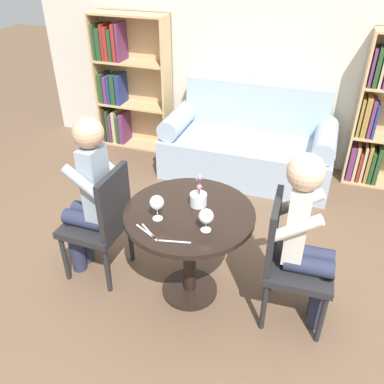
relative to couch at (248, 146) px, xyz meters
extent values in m
plane|color=brown|center=(0.00, -1.85, -0.31)|extent=(16.00, 16.00, 0.00)
cube|color=beige|center=(0.00, 0.42, 1.04)|extent=(5.20, 0.05, 2.70)
cylinder|color=black|center=(0.00, -1.85, 0.38)|extent=(0.85, 0.85, 0.03)
cylinder|color=black|center=(0.00, -1.85, 0.04)|extent=(0.09, 0.09, 0.65)
cylinder|color=black|center=(0.00, -1.85, -0.30)|extent=(0.40, 0.40, 0.03)
cube|color=#9EB2C6|center=(0.00, -0.05, -0.10)|extent=(1.74, 0.80, 0.42)
cube|color=#9EB2C6|center=(0.00, 0.27, 0.36)|extent=(1.52, 0.16, 0.50)
cylinder|color=#9EB2C6|center=(-0.76, -0.05, 0.22)|extent=(0.22, 0.72, 0.22)
cylinder|color=#9EB2C6|center=(0.76, -0.05, 0.22)|extent=(0.22, 0.72, 0.22)
cube|color=tan|center=(-1.43, 0.37, 0.44)|extent=(0.87, 0.02, 1.51)
cube|color=tan|center=(-1.85, 0.24, 0.44)|extent=(0.02, 0.28, 1.51)
cube|color=tan|center=(-1.00, 0.24, 0.44)|extent=(0.02, 0.28, 1.51)
cube|color=tan|center=(-1.43, 0.24, -0.30)|extent=(0.82, 0.28, 0.02)
cube|color=tan|center=(-1.43, 0.24, 0.20)|extent=(0.82, 0.28, 0.02)
cube|color=tan|center=(-1.43, 0.24, 0.69)|extent=(0.82, 0.28, 0.02)
cube|color=tan|center=(-1.43, 0.24, 1.19)|extent=(0.82, 0.28, 0.02)
cube|color=#332319|center=(-1.81, 0.23, -0.08)|extent=(0.03, 0.23, 0.42)
cube|color=#234723|center=(-1.77, 0.23, -0.09)|extent=(0.03, 0.23, 0.40)
cube|color=#602D5B|center=(-1.73, 0.23, -0.11)|extent=(0.03, 0.23, 0.35)
cube|color=tan|center=(-1.68, 0.23, -0.09)|extent=(0.04, 0.23, 0.39)
cube|color=#234723|center=(-1.63, 0.23, -0.12)|extent=(0.03, 0.23, 0.33)
cube|color=#602D5B|center=(-1.58, 0.23, -0.10)|extent=(0.05, 0.23, 0.37)
cube|color=#234723|center=(-1.80, 0.23, 0.37)|extent=(0.05, 0.23, 0.33)
cube|color=#602D5B|center=(-1.74, 0.23, 0.36)|extent=(0.04, 0.23, 0.31)
cube|color=navy|center=(-1.70, 0.23, 0.38)|extent=(0.03, 0.23, 0.34)
cube|color=#234723|center=(-1.64, 0.23, 0.38)|extent=(0.05, 0.23, 0.34)
cube|color=navy|center=(-1.58, 0.23, 0.38)|extent=(0.04, 0.23, 0.34)
cube|color=#234723|center=(-1.81, 0.23, 0.89)|extent=(0.03, 0.23, 0.37)
cube|color=#234723|center=(-1.76, 0.23, 0.87)|extent=(0.05, 0.23, 0.34)
cube|color=maroon|center=(-1.71, 0.23, 0.89)|extent=(0.03, 0.23, 0.38)
cube|color=maroon|center=(-1.67, 0.23, 0.88)|extent=(0.04, 0.23, 0.36)
cube|color=#234723|center=(-1.62, 0.23, 0.87)|extent=(0.04, 0.23, 0.33)
cube|color=maroon|center=(-1.57, 0.23, 0.90)|extent=(0.04, 0.23, 0.39)
cube|color=#602D5B|center=(-1.52, 0.23, 0.90)|extent=(0.03, 0.23, 0.40)
cube|color=tan|center=(1.00, 0.24, 0.44)|extent=(0.02, 0.28, 1.51)
cube|color=#602D5B|center=(1.06, 0.23, -0.11)|extent=(0.05, 0.23, 0.36)
cube|color=tan|center=(1.10, 0.23, -0.10)|extent=(0.03, 0.23, 0.37)
cube|color=maroon|center=(1.14, 0.23, -0.13)|extent=(0.03, 0.23, 0.32)
cube|color=tan|center=(1.17, 0.23, -0.10)|extent=(0.03, 0.23, 0.38)
cube|color=olive|center=(1.22, 0.23, -0.09)|extent=(0.03, 0.23, 0.40)
cube|color=#234723|center=(1.26, 0.23, -0.12)|extent=(0.03, 0.23, 0.34)
cube|color=#234723|center=(1.31, 0.23, -0.09)|extent=(0.04, 0.23, 0.39)
cube|color=olive|center=(1.04, 0.23, 0.40)|extent=(0.03, 0.23, 0.38)
cube|color=olive|center=(1.09, 0.23, 0.41)|extent=(0.05, 0.23, 0.40)
cube|color=#602D5B|center=(1.14, 0.23, 0.39)|extent=(0.03, 0.23, 0.37)
cube|color=navy|center=(1.18, 0.23, 0.37)|extent=(0.03, 0.23, 0.33)
cube|color=#602D5B|center=(1.04, 0.23, 0.88)|extent=(0.03, 0.23, 0.34)
cube|color=#234723|center=(1.09, 0.23, 0.88)|extent=(0.04, 0.23, 0.35)
cube|color=tan|center=(1.13, 0.23, 0.87)|extent=(0.03, 0.23, 0.33)
cylinder|color=#232326|center=(-0.91, -1.68, -0.11)|extent=(0.04, 0.04, 0.40)
cylinder|color=#232326|center=(-0.91, -2.04, -0.11)|extent=(0.04, 0.04, 0.40)
cylinder|color=#232326|center=(-0.55, -1.69, -0.11)|extent=(0.04, 0.04, 0.40)
cylinder|color=#232326|center=(-0.55, -2.04, -0.11)|extent=(0.04, 0.04, 0.40)
cube|color=#232326|center=(-0.73, -1.86, 0.11)|extent=(0.43, 0.43, 0.05)
cube|color=#232326|center=(-0.54, -1.86, 0.36)|extent=(0.05, 0.38, 0.45)
cylinder|color=#232326|center=(0.92, -1.99, -0.11)|extent=(0.04, 0.04, 0.40)
cylinder|color=#232326|center=(0.90, -1.63, -0.11)|extent=(0.04, 0.04, 0.40)
cylinder|color=#232326|center=(0.56, -2.01, -0.11)|extent=(0.04, 0.04, 0.40)
cylinder|color=#232326|center=(0.54, -1.65, -0.11)|extent=(0.04, 0.04, 0.40)
cube|color=#232326|center=(0.73, -1.82, 0.11)|extent=(0.44, 0.44, 0.05)
cube|color=#232326|center=(0.54, -1.83, 0.36)|extent=(0.06, 0.38, 0.45)
cylinder|color=#282D47|center=(-0.89, -1.80, -0.09)|extent=(0.11, 0.11, 0.45)
cylinder|color=#282D47|center=(-0.89, -1.91, -0.09)|extent=(0.11, 0.11, 0.45)
cylinder|color=#282D47|center=(-0.78, -1.80, 0.19)|extent=(0.30, 0.12, 0.11)
cylinder|color=#282D47|center=(-0.78, -1.91, 0.19)|extent=(0.30, 0.12, 0.11)
cube|color=#93A3B2|center=(-0.67, -1.86, 0.47)|extent=(0.12, 0.20, 0.56)
cylinder|color=#93A3B2|center=(-0.67, -1.73, 0.57)|extent=(0.29, 0.08, 0.23)
cylinder|color=#93A3B2|center=(-0.67, -2.00, 0.57)|extent=(0.29, 0.08, 0.23)
sphere|color=tan|center=(-0.67, -1.86, 0.86)|extent=(0.20, 0.20, 0.20)
cylinder|color=#282D47|center=(0.89, -1.86, -0.09)|extent=(0.11, 0.11, 0.45)
cylinder|color=#282D47|center=(0.89, -1.75, -0.09)|extent=(0.11, 0.11, 0.45)
cylinder|color=#282D47|center=(0.78, -1.87, 0.19)|extent=(0.30, 0.12, 0.11)
cylinder|color=#282D47|center=(0.78, -1.76, 0.19)|extent=(0.30, 0.12, 0.11)
cube|color=silver|center=(0.67, -1.82, 0.44)|extent=(0.13, 0.21, 0.50)
cylinder|color=silver|center=(0.68, -1.95, 0.52)|extent=(0.29, 0.08, 0.23)
cylinder|color=silver|center=(0.66, -1.68, 0.52)|extent=(0.29, 0.08, 0.23)
sphere|color=beige|center=(0.67, -1.82, 0.80)|extent=(0.22, 0.22, 0.22)
cylinder|color=white|center=(-0.16, -1.99, 0.40)|extent=(0.06, 0.06, 0.00)
cylinder|color=white|center=(-0.16, -1.99, 0.45)|extent=(0.01, 0.01, 0.08)
sphere|color=white|center=(-0.16, -1.99, 0.52)|extent=(0.09, 0.09, 0.09)
sphere|color=#E58E75|center=(-0.16, -1.99, 0.51)|extent=(0.06, 0.06, 0.06)
cylinder|color=white|center=(0.16, -2.00, 0.40)|extent=(0.06, 0.06, 0.00)
cylinder|color=white|center=(0.16, -2.00, 0.44)|extent=(0.01, 0.01, 0.06)
sphere|color=white|center=(0.16, -2.00, 0.51)|extent=(0.09, 0.09, 0.09)
sphere|color=maroon|center=(0.16, -2.00, 0.49)|extent=(0.07, 0.07, 0.07)
cylinder|color=silver|center=(0.03, -1.76, 0.44)|extent=(0.11, 0.11, 0.08)
cylinder|color=#4C7A42|center=(0.03, -1.76, 0.54)|extent=(0.00, 0.01, 0.12)
sphere|color=silver|center=(0.03, -1.76, 0.60)|extent=(0.04, 0.04, 0.04)
cylinder|color=#4C7A42|center=(0.04, -1.76, 0.55)|extent=(0.01, 0.01, 0.13)
sphere|color=#E07F4C|center=(0.04, -1.76, 0.62)|extent=(0.04, 0.04, 0.04)
cylinder|color=#4C7A42|center=(0.04, -1.77, 0.55)|extent=(0.01, 0.01, 0.13)
sphere|color=#9E70B2|center=(0.04, -1.77, 0.62)|extent=(0.04, 0.04, 0.04)
cylinder|color=#4C7A42|center=(0.04, -1.77, 0.52)|extent=(0.01, 0.01, 0.06)
sphere|color=#D16684|center=(0.04, -1.77, 0.55)|extent=(0.04, 0.04, 0.04)
cube|color=silver|center=(-0.16, -2.13, 0.40)|extent=(0.16, 0.13, 0.00)
cube|color=silver|center=(0.02, -2.16, 0.40)|extent=(0.19, 0.05, 0.00)
cube|color=silver|center=(-0.18, -2.13, 0.40)|extent=(0.17, 0.10, 0.00)
camera|label=1|loc=(0.71, -3.85, 1.92)|focal=38.00mm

